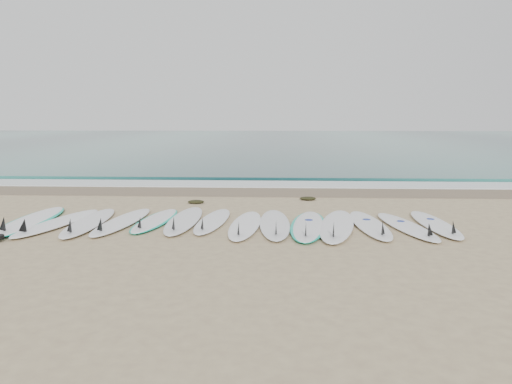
{
  "coord_description": "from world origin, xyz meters",
  "views": [
    {
      "loc": [
        0.96,
        -9.16,
        2.02
      ],
      "look_at": [
        0.45,
        1.48,
        0.4
      ],
      "focal_mm": 35.0,
      "sensor_mm": 36.0,
      "label": 1
    }
  ],
  "objects": [
    {
      "name": "wave_crest",
      "position": [
        0.0,
        7.0,
        0.05
      ],
      "size": [
        120.0,
        1.0,
        0.1
      ],
      "primitive_type": "cube",
      "color": "#225D59",
      "rests_on": "ground"
    },
    {
      "name": "ocean",
      "position": [
        0.0,
        32.5,
        0.01
      ],
      "size": [
        120.0,
        55.0,
        0.03
      ],
      "primitive_type": "cube",
      "color": "#225D59",
      "rests_on": "ground"
    },
    {
      "name": "surfboard_4",
      "position": [
        -1.43,
        0.11,
        0.04
      ],
      "size": [
        0.74,
        2.36,
        0.3
      ],
      "rotation": [
        0.0,
        0.0,
        -0.08
      ],
      "color": "white",
      "rests_on": "ground"
    },
    {
      "name": "seaweed_near",
      "position": [
        -1.0,
        2.27,
        0.04
      ],
      "size": [
        0.39,
        0.3,
        0.08
      ],
      "primitive_type": "ellipsoid",
      "color": "black",
      "rests_on": "ground"
    },
    {
      "name": "surfboard_10",
      "position": [
        2.0,
        -0.25,
        0.06
      ],
      "size": [
        1.07,
        2.96,
        0.37
      ],
      "rotation": [
        0.0,
        0.0,
        -0.17
      ],
      "color": "white",
      "rests_on": "ground"
    },
    {
      "name": "seaweed_far",
      "position": [
        1.65,
        2.87,
        0.04
      ],
      "size": [
        0.4,
        0.31,
        0.08
      ],
      "primitive_type": "ellipsoid",
      "color": "black",
      "rests_on": "ground"
    },
    {
      "name": "surfboard_1",
      "position": [
        -3.21,
        -0.25,
        0.06
      ],
      "size": [
        0.99,
        2.69,
        0.34
      ],
      "rotation": [
        0.0,
        0.0,
        -0.17
      ],
      "color": "white",
      "rests_on": "ground"
    },
    {
      "name": "surfboard_6",
      "position": [
        -0.32,
        0.07,
        0.05
      ],
      "size": [
        0.67,
        2.45,
        0.31
      ],
      "rotation": [
        0.0,
        0.0,
        -0.07
      ],
      "color": "white",
      "rests_on": "ground"
    },
    {
      "name": "surfboard_11",
      "position": [
        2.63,
        -0.14,
        0.06
      ],
      "size": [
        0.67,
        2.6,
        0.33
      ],
      "rotation": [
        0.0,
        0.0,
        0.05
      ],
      "color": "white",
      "rests_on": "ground"
    },
    {
      "name": "surfboard_7",
      "position": [
        0.33,
        -0.27,
        0.06
      ],
      "size": [
        0.66,
        2.57,
        0.33
      ],
      "rotation": [
        0.0,
        0.0,
        -0.05
      ],
      "color": "white",
      "rests_on": "ground"
    },
    {
      "name": "foam_band",
      "position": [
        0.0,
        5.5,
        0.02
      ],
      "size": [
        120.0,
        1.4,
        0.04
      ],
      "primitive_type": "cube",
      "color": "silver",
      "rests_on": "ground"
    },
    {
      "name": "surfboard_3",
      "position": [
        -2.03,
        -0.09,
        0.06
      ],
      "size": [
        0.76,
        2.65,
        0.33
      ],
      "rotation": [
        0.0,
        0.0,
        -0.08
      ],
      "color": "white",
      "rests_on": "ground"
    },
    {
      "name": "surfboard_9",
      "position": [
        1.48,
        -0.23,
        0.05
      ],
      "size": [
        0.89,
        2.71,
        0.34
      ],
      "rotation": [
        0.0,
        0.0,
        -0.1
      ],
      "color": "white",
      "rests_on": "ground"
    },
    {
      "name": "surfboard_2",
      "position": [
        -2.62,
        -0.2,
        0.06
      ],
      "size": [
        0.7,
        2.72,
        0.35
      ],
      "rotation": [
        0.0,
        0.0,
        0.05
      ],
      "color": "white",
      "rests_on": "ground"
    },
    {
      "name": "wet_sand_band",
      "position": [
        0.0,
        4.1,
        0.01
      ],
      "size": [
        120.0,
        1.8,
        0.01
      ],
      "primitive_type": "cube",
      "color": "#71604B",
      "rests_on": "ground"
    },
    {
      "name": "surfboard_12",
      "position": [
        3.27,
        -0.24,
        0.05
      ],
      "size": [
        0.93,
        2.53,
        0.32
      ],
      "rotation": [
        0.0,
        0.0,
        0.17
      ],
      "color": "white",
      "rests_on": "ground"
    },
    {
      "name": "ground",
      "position": [
        0.0,
        0.0,
        0.0
      ],
      "size": [
        120.0,
        120.0,
        0.0
      ],
      "primitive_type": "plane",
      "color": "tan"
    },
    {
      "name": "surfboard_8",
      "position": [
        0.87,
        -0.17,
        0.06
      ],
      "size": [
        0.65,
        2.71,
        0.34
      ],
      "rotation": [
        0.0,
        0.0,
        0.03
      ],
      "color": "silver",
      "rests_on": "ground"
    },
    {
      "name": "surfboard_0",
      "position": [
        -3.79,
        -0.09,
        0.05
      ],
      "size": [
        0.84,
        2.89,
        0.36
      ],
      "rotation": [
        0.0,
        0.0,
        0.05
      ],
      "color": "white",
      "rests_on": "ground"
    },
    {
      "name": "surfboard_13",
      "position": [
        3.84,
        -0.03,
        0.06
      ],
      "size": [
        0.59,
        2.52,
        0.32
      ],
      "rotation": [
        0.0,
        0.0,
        0.03
      ],
      "color": "white",
      "rests_on": "ground"
    },
    {
      "name": "surfboard_5",
      "position": [
        -0.87,
        0.08,
        0.06
      ],
      "size": [
        0.57,
        2.7,
        0.34
      ],
      "rotation": [
        0.0,
        0.0,
        0.0
      ],
      "color": "silver",
      "rests_on": "ground"
    }
  ]
}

